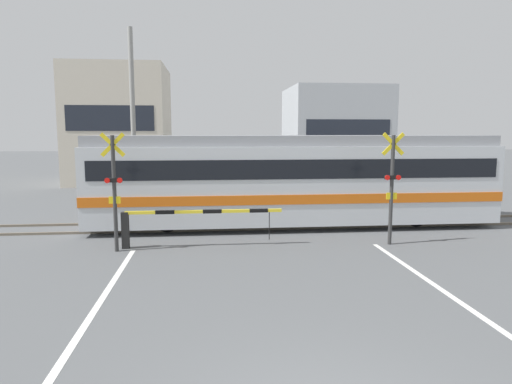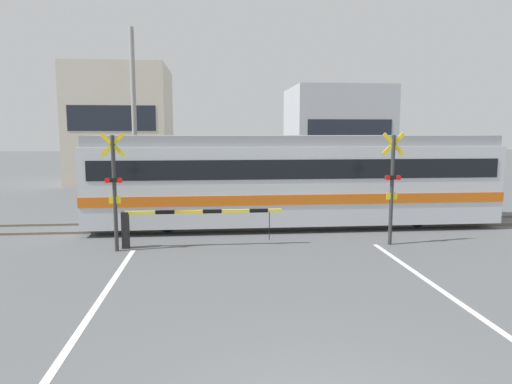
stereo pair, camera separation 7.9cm
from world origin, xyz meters
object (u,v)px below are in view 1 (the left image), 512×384
object	(u,v)px
commuter_train	(292,178)
pedestrian	(261,187)
crossing_barrier_near	(172,220)
crossing_barrier_far	(302,193)
crossing_signal_left	(114,187)
crossing_signal_right	(392,183)

from	to	relation	value
commuter_train	pedestrian	distance (m)	4.36
commuter_train	crossing_barrier_near	world-z (taller)	commuter_train
commuter_train	crossing_barrier_far	bearing A→B (deg)	70.99
crossing_barrier_far	crossing_signal_left	distance (m)	8.74
crossing_barrier_near	pedestrian	world-z (taller)	pedestrian
commuter_train	crossing_signal_left	xyz separation A→B (m)	(-5.60, -3.13, 0.12)
commuter_train	crossing_signal_left	size ratio (longest dim) A/B	4.24
crossing_signal_left	crossing_barrier_far	bearing A→B (deg)	41.48
crossing_barrier_far	pedestrian	xyz separation A→B (m)	(-1.56, 1.61, 0.08)
commuter_train	crossing_barrier_near	bearing A→B (deg)	-145.25
crossing_barrier_near	crossing_barrier_far	xyz separation A→B (m)	(4.96, 5.44, 0.00)
crossing_signal_right	crossing_barrier_near	bearing A→B (deg)	177.25
commuter_train	crossing_signal_left	world-z (taller)	crossing_signal_left
commuter_train	crossing_signal_left	distance (m)	6.41
pedestrian	commuter_train	bearing A→B (deg)	-81.22
crossing_barrier_near	crossing_barrier_far	distance (m)	7.36
crossing_barrier_near	crossing_signal_right	size ratio (longest dim) A/B	1.40
crossing_barrier_near	crossing_barrier_far	bearing A→B (deg)	47.63
pedestrian	crossing_barrier_far	bearing A→B (deg)	-45.92
commuter_train	crossing_barrier_near	distance (m)	5.02
crossing_signal_left	crossing_signal_right	distance (m)	8.04
commuter_train	crossing_signal_right	world-z (taller)	crossing_signal_right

